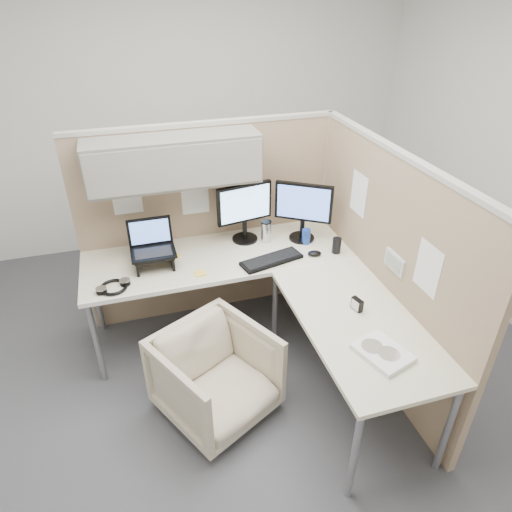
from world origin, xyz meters
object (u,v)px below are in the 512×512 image
object	(u,v)px
desk	(265,284)
monitor_left	(245,208)
office_chair	(216,373)
keyboard	(272,260)

from	to	relation	value
desk	monitor_left	size ratio (longest dim) A/B	4.29
office_chair	desk	bearing A→B (deg)	12.58
monitor_left	office_chair	bearing A→B (deg)	-125.80
desk	office_chair	xyz separation A→B (m)	(-0.44, -0.37, -0.35)
desk	monitor_left	bearing A→B (deg)	88.01
desk	keyboard	world-z (taller)	keyboard
desk	monitor_left	xyz separation A→B (m)	(0.02, 0.58, 0.32)
office_chair	keyboard	size ratio (longest dim) A/B	1.46
desk	keyboard	xyz separation A→B (m)	(0.12, 0.21, 0.05)
monitor_left	keyboard	xyz separation A→B (m)	(0.10, -0.37, -0.26)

